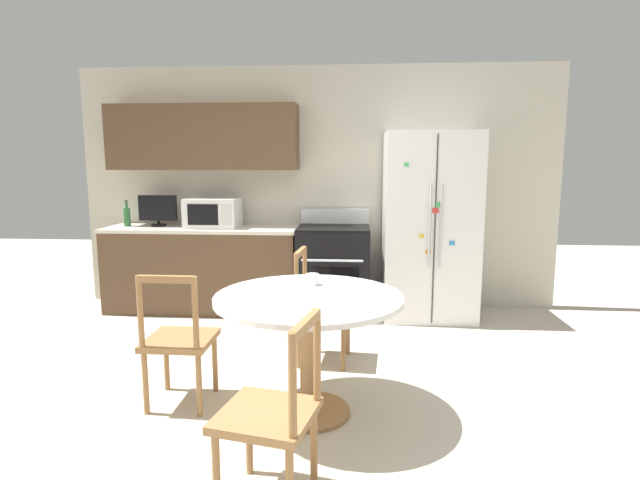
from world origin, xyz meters
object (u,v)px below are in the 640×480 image
counter_bottle (127,216)px  dining_chair_near (273,415)px  dining_chair_far (321,308)px  oven_range (334,269)px  refrigerator (429,226)px  candle_glass (312,280)px  countertop_tv (158,209)px  microwave (213,213)px  dining_chair_left (179,341)px

counter_bottle → dining_chair_near: (2.09, -3.07, -0.57)m
dining_chair_far → dining_chair_near: 1.71m
oven_range → counter_bottle: 2.29m
refrigerator → candle_glass: bearing=-118.8°
oven_range → countertop_tv: bearing=177.8°
oven_range → countertop_tv: 1.99m
dining_chair_near → candle_glass: dining_chair_near is taller
microwave → dining_chair_left: size_ratio=0.61×
refrigerator → oven_range: refrigerator is taller
microwave → candle_glass: size_ratio=6.23×
refrigerator → dining_chair_far: refrigerator is taller
countertop_tv → dining_chair_near: size_ratio=0.45×
microwave → counter_bottle: microwave is taller
refrigerator → dining_chair_near: refrigerator is taller
counter_bottle → dining_chair_left: counter_bottle is taller
oven_range → countertop_tv: countertop_tv is taller
microwave → candle_glass: (1.22, -1.94, -0.25)m
dining_chair_left → microwave: bearing=100.2°
counter_bottle → dining_chair_far: size_ratio=0.31×
counter_bottle → candle_glass: 2.93m
refrigerator → dining_chair_near: 3.22m
refrigerator → counter_bottle: bearing=178.4°
countertop_tv → candle_glass: bearing=-47.2°
countertop_tv → dining_chair_far: countertop_tv is taller
counter_bottle → microwave: bearing=-1.5°
candle_glass → countertop_tv: bearing=132.8°
counter_bottle → oven_range: bearing=-1.3°
refrigerator → dining_chair_far: 1.71m
dining_chair_near → refrigerator: bearing=-8.0°
dining_chair_left → dining_chair_far: bearing=43.2°
candle_glass → counter_bottle: bearing=138.0°
microwave → dining_chair_far: bearing=-47.3°
refrigerator → dining_chair_far: size_ratio=2.08×
microwave → countertop_tv: (-0.62, 0.05, 0.03)m
oven_range → dining_chair_near: 3.03m
dining_chair_near → dining_chair_left: bearing=52.6°
counter_bottle → dining_chair_far: 2.64m
dining_chair_left → candle_glass: 0.95m
countertop_tv → microwave: bearing=-4.4°
dining_chair_far → candle_glass: size_ratio=10.29×
refrigerator → dining_chair_far: (-1.02, -1.28, -0.50)m
oven_range → candle_glass: bearing=-91.7°
microwave → oven_range: bearing=-1.1°
dining_chair_near → counter_bottle: bearing=46.7°
oven_range → dining_chair_far: oven_range is taller
dining_chair_near → dining_chair_far: bearing=9.2°
counter_bottle → dining_chair_left: bearing=-58.5°
refrigerator → dining_chair_left: (-1.88, -2.08, -0.50)m
countertop_tv → dining_chair_left: 2.48m
countertop_tv → counter_bottle: 0.34m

